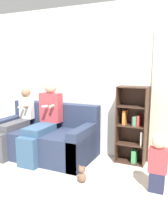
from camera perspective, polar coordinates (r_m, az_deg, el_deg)
The scene contains 8 objects.
ground_plane at distance 3.78m, azimuth -11.45°, elevation -13.37°, with size 14.00×14.00×0.00m, color #BCB2A8.
back_wall at distance 4.36m, azimuth -3.69°, elevation 7.39°, with size 10.00×0.06×2.55m.
couch at distance 4.22m, azimuth -9.28°, elevation -6.31°, with size 1.72×0.94×0.89m.
adult_seated at distance 4.01m, azimuth -9.84°, elevation -1.95°, with size 0.38×0.87×1.29m.
child_seated at distance 4.33m, azimuth -16.18°, elevation -2.33°, with size 0.26×0.88×1.16m.
toddler_standing at distance 3.10m, azimuth 17.39°, elevation -11.24°, with size 0.22×0.18×0.74m.
bookshelf at distance 3.88m, azimuth 11.69°, elevation -3.46°, with size 0.47×0.29×1.24m.
teddy_bear at distance 3.29m, azimuth -0.52°, elevation -14.88°, with size 0.12×0.10×0.24m.
Camera 1 is at (2.09, -2.75, 1.54)m, focal length 38.00 mm.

